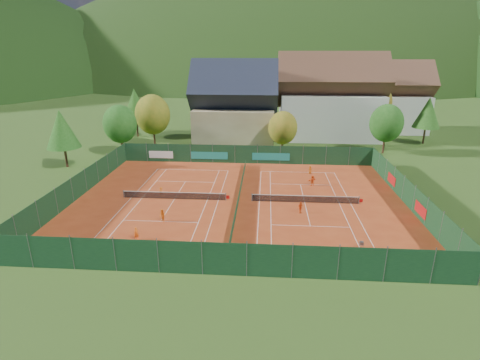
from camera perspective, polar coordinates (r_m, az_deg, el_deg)
name	(u,v)px	position (r m, az deg, el deg)	size (l,w,h in m)	color
ground	(239,201)	(45.86, -0.18, -3.21)	(600.00, 600.00, 0.00)	#2C4C17
clay_pad	(239,201)	(45.85, -0.18, -3.18)	(40.00, 32.00, 0.01)	#A23917
court_markings_left	(175,199)	(47.08, -9.95, -2.86)	(11.03, 23.83, 0.00)	white
court_markings_right	(305,202)	(46.00, 9.83, -3.39)	(11.03, 23.83, 0.00)	white
tennis_net_left	(176,195)	(46.86, -9.80, -2.31)	(13.30, 0.10, 1.02)	#59595B
tennis_net_right	(306,199)	(45.83, 10.06, -2.83)	(13.30, 0.10, 1.02)	#59595B
court_divider	(239,197)	(45.66, -0.18, -2.60)	(0.03, 28.80, 1.00)	#14391E
fence_north	(243,155)	(60.52, 0.51, 3.91)	(40.00, 0.10, 3.00)	#14381F
fence_south	(224,259)	(30.92, -2.41, -11.96)	(40.00, 0.04, 3.00)	#13351D
fence_west	(79,185)	(50.77, -23.31, -0.75)	(0.04, 32.00, 3.00)	#14371C
fence_east	(408,194)	(48.28, 24.24, -1.89)	(0.09, 32.00, 3.00)	#133519
chalet	(235,109)	(73.32, -0.80, 10.74)	(16.20, 12.00, 16.00)	#C6B88B
hotel_block_a	(330,102)	(79.95, 13.56, 11.48)	(21.60, 11.00, 17.25)	silver
hotel_block_b	(388,101)	(90.99, 21.62, 11.09)	(17.28, 10.00, 15.50)	silver
tree_west_front	(120,124)	(68.22, -17.82, 8.13)	(5.72, 5.72, 8.69)	#482D19
tree_west_mid	(153,115)	(72.36, -13.17, 9.69)	(6.44, 6.44, 9.78)	#462919
tree_west_back	(135,105)	(81.65, -15.69, 11.00)	(5.60, 5.60, 10.00)	#482F19
tree_center	(283,128)	(65.58, 6.54, 7.91)	(5.01, 5.01, 7.60)	#49311A
tree_east_front	(386,123)	(70.51, 21.42, 8.07)	(5.72, 5.72, 8.69)	#4B2D1A
tree_east_mid	(428,113)	(81.22, 26.71, 9.16)	(5.04, 5.04, 9.00)	#4A331A
tree_west_side	(62,129)	(63.59, -25.55, 7.03)	(5.04, 5.04, 9.00)	#482919
tree_east_back	(374,103)	(86.05, 19.81, 10.99)	(7.15, 7.15, 10.86)	#482D19
mountain_backdrop	(300,131)	(282.74, 9.20, 7.39)	(820.00, 530.00, 242.00)	black
ball_hopper	(361,243)	(36.90, 18.01, -9.14)	(0.34, 0.34, 0.80)	slate
loose_ball_0	(134,210)	(44.84, -15.80, -4.45)	(0.07, 0.07, 0.07)	#CCD833
loose_ball_1	(264,246)	(35.76, 3.63, -10.05)	(0.07, 0.07, 0.07)	#CCD833
player_left_near	(136,233)	(38.02, -15.52, -7.84)	(0.47, 0.31, 1.30)	orange
player_left_mid	(162,216)	(41.02, -11.76, -5.34)	(0.70, 0.54, 1.44)	orange
player_left_far	(161,192)	(48.03, -11.92, -1.76)	(0.80, 0.46, 1.23)	#D25612
player_right_near	(300,207)	(42.80, 9.18, -4.14)	(0.81, 0.34, 1.39)	#DB4813
player_right_far_a	(310,170)	(56.63, 10.65, 1.56)	(0.59, 0.38, 1.21)	#CF5B12
player_right_far_b	(312,180)	(51.56, 10.97, -0.07)	(1.38, 0.44, 1.49)	#F05015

